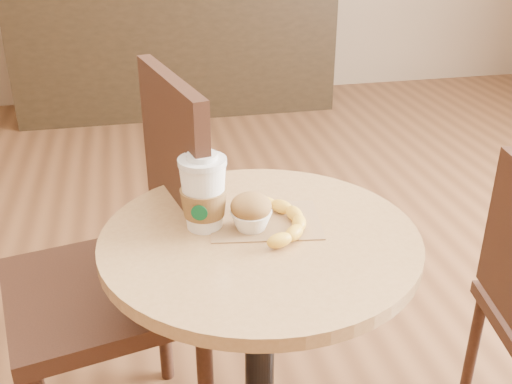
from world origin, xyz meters
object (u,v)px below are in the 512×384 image
(banana, at_px, (283,219))
(muffin, at_px, (251,212))
(chair_left, at_px, (129,266))
(coffee_cup, at_px, (204,195))
(cafe_table, at_px, (260,318))

(banana, bearing_deg, muffin, -176.58)
(chair_left, height_order, coffee_cup, chair_left)
(banana, bearing_deg, coffee_cup, 174.43)
(cafe_table, distance_m, banana, 0.25)
(chair_left, xyz_separation_m, muffin, (0.27, -0.19, 0.22))
(cafe_table, relative_size, muffin, 8.27)
(muffin, bearing_deg, chair_left, 144.22)
(cafe_table, height_order, banana, banana)
(cafe_table, xyz_separation_m, coffee_cup, (-0.11, 0.06, 0.30))
(cafe_table, height_order, muffin, muffin)
(coffee_cup, distance_m, banana, 0.18)
(coffee_cup, bearing_deg, banana, 5.87)
(chair_left, height_order, muffin, chair_left)
(cafe_table, bearing_deg, muffin, 121.98)
(chair_left, xyz_separation_m, coffee_cup, (0.17, -0.16, 0.26))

